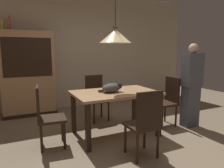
{
  "coord_description": "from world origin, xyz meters",
  "views": [
    {
      "loc": [
        -1.56,
        -2.54,
        1.42
      ],
      "look_at": [
        -0.02,
        0.67,
        0.85
      ],
      "focal_mm": 32.9,
      "sensor_mm": 36.0,
      "label": 1
    }
  ],
  "objects_px": {
    "chair_right_side": "(168,99)",
    "cat_sleeping": "(112,88)",
    "chair_near_front": "(145,121)",
    "book_yellow_short": "(2,26)",
    "hutch_bookcase": "(28,76)",
    "chair_far_back": "(96,96)",
    "book_red_tall": "(10,23)",
    "chair_left_side": "(46,114)",
    "book_brown_thick": "(6,25)",
    "pendant_lamp": "(115,36)",
    "dining_table": "(115,98)",
    "person_standing": "(191,86)"
  },
  "relations": [
    {
      "from": "chair_far_back",
      "to": "book_red_tall",
      "type": "relative_size",
      "value": 3.32
    },
    {
      "from": "chair_right_side",
      "to": "book_yellow_short",
      "type": "xyz_separation_m",
      "value": [
        -2.79,
        1.85,
        1.43
      ]
    },
    {
      "from": "book_yellow_short",
      "to": "person_standing",
      "type": "bearing_deg",
      "value": -33.78
    },
    {
      "from": "pendant_lamp",
      "to": "chair_near_front",
      "type": "bearing_deg",
      "value": -90.1
    },
    {
      "from": "book_yellow_short",
      "to": "chair_left_side",
      "type": "bearing_deg",
      "value": -73.79
    },
    {
      "from": "chair_near_front",
      "to": "pendant_lamp",
      "type": "bearing_deg",
      "value": 89.9
    },
    {
      "from": "book_red_tall",
      "to": "cat_sleeping",
      "type": "bearing_deg",
      "value": -51.8
    },
    {
      "from": "pendant_lamp",
      "to": "book_red_tall",
      "type": "distance_m",
      "value": 2.42
    },
    {
      "from": "chair_right_side",
      "to": "hutch_bookcase",
      "type": "distance_m",
      "value": 3.02
    },
    {
      "from": "chair_left_side",
      "to": "hutch_bookcase",
      "type": "distance_m",
      "value": 1.88
    },
    {
      "from": "chair_right_side",
      "to": "pendant_lamp",
      "type": "bearing_deg",
      "value": 179.91
    },
    {
      "from": "chair_left_side",
      "to": "book_yellow_short",
      "type": "distance_m",
      "value": 2.39
    },
    {
      "from": "chair_far_back",
      "to": "book_yellow_short",
      "type": "bearing_deg",
      "value": 149.69
    },
    {
      "from": "cat_sleeping",
      "to": "book_red_tall",
      "type": "height_order",
      "value": "book_red_tall"
    },
    {
      "from": "chair_far_back",
      "to": "book_red_tall",
      "type": "xyz_separation_m",
      "value": [
        -1.52,
        0.97,
        1.48
      ]
    },
    {
      "from": "dining_table",
      "to": "book_red_tall",
      "type": "height_order",
      "value": "book_red_tall"
    },
    {
      "from": "pendant_lamp",
      "to": "person_standing",
      "type": "height_order",
      "value": "pendant_lamp"
    },
    {
      "from": "book_yellow_short",
      "to": "person_standing",
      "type": "relative_size",
      "value": 0.13
    },
    {
      "from": "dining_table",
      "to": "book_yellow_short",
      "type": "relative_size",
      "value": 7.0
    },
    {
      "from": "cat_sleeping",
      "to": "book_yellow_short",
      "type": "height_order",
      "value": "book_yellow_short"
    },
    {
      "from": "cat_sleeping",
      "to": "person_standing",
      "type": "bearing_deg",
      "value": -8.75
    },
    {
      "from": "chair_near_front",
      "to": "hutch_bookcase",
      "type": "relative_size",
      "value": 0.5
    },
    {
      "from": "book_brown_thick",
      "to": "chair_near_front",
      "type": "bearing_deg",
      "value": -59.71
    },
    {
      "from": "chair_far_back",
      "to": "dining_table",
      "type": "bearing_deg",
      "value": -89.63
    },
    {
      "from": "person_standing",
      "to": "chair_far_back",
      "type": "bearing_deg",
      "value": 142.62
    },
    {
      "from": "chair_near_front",
      "to": "hutch_bookcase",
      "type": "bearing_deg",
      "value": 114.35
    },
    {
      "from": "dining_table",
      "to": "book_yellow_short",
      "type": "xyz_separation_m",
      "value": [
        -1.66,
        1.85,
        1.29
      ]
    },
    {
      "from": "chair_near_front",
      "to": "chair_far_back",
      "type": "height_order",
      "value": "same"
    },
    {
      "from": "chair_right_side",
      "to": "cat_sleeping",
      "type": "height_order",
      "value": "chair_right_side"
    },
    {
      "from": "chair_right_side",
      "to": "chair_left_side",
      "type": "bearing_deg",
      "value": 179.74
    },
    {
      "from": "chair_near_front",
      "to": "book_red_tall",
      "type": "height_order",
      "value": "book_red_tall"
    },
    {
      "from": "chair_near_front",
      "to": "book_yellow_short",
      "type": "relative_size",
      "value": 4.65
    },
    {
      "from": "book_red_tall",
      "to": "book_brown_thick",
      "type": "bearing_deg",
      "value": 180.0
    },
    {
      "from": "chair_right_side",
      "to": "cat_sleeping",
      "type": "relative_size",
      "value": 2.34
    },
    {
      "from": "book_red_tall",
      "to": "chair_far_back",
      "type": "bearing_deg",
      "value": -32.49
    },
    {
      "from": "pendant_lamp",
      "to": "book_yellow_short",
      "type": "relative_size",
      "value": 6.5
    },
    {
      "from": "chair_left_side",
      "to": "pendant_lamp",
      "type": "height_order",
      "value": "pendant_lamp"
    },
    {
      "from": "chair_left_side",
      "to": "book_yellow_short",
      "type": "bearing_deg",
      "value": 106.21
    },
    {
      "from": "chair_far_back",
      "to": "cat_sleeping",
      "type": "distance_m",
      "value": 0.95
    },
    {
      "from": "pendant_lamp",
      "to": "dining_table",
      "type": "bearing_deg",
      "value": 0.0
    },
    {
      "from": "chair_right_side",
      "to": "hutch_bookcase",
      "type": "relative_size",
      "value": 0.5
    },
    {
      "from": "book_yellow_short",
      "to": "book_red_tall",
      "type": "xyz_separation_m",
      "value": [
        0.14,
        0.0,
        0.05
      ]
    },
    {
      "from": "chair_near_front",
      "to": "book_red_tall",
      "type": "relative_size",
      "value": 3.32
    },
    {
      "from": "book_red_tall",
      "to": "book_yellow_short",
      "type": "bearing_deg",
      "value": 180.0
    },
    {
      "from": "chair_near_front",
      "to": "pendant_lamp",
      "type": "height_order",
      "value": "pendant_lamp"
    },
    {
      "from": "cat_sleeping",
      "to": "person_standing",
      "type": "height_order",
      "value": "person_standing"
    },
    {
      "from": "dining_table",
      "to": "cat_sleeping",
      "type": "distance_m",
      "value": 0.19
    },
    {
      "from": "book_brown_thick",
      "to": "pendant_lamp",
      "type": "bearing_deg",
      "value": -49.21
    },
    {
      "from": "chair_far_back",
      "to": "cat_sleeping",
      "type": "height_order",
      "value": "chair_far_back"
    },
    {
      "from": "pendant_lamp",
      "to": "book_yellow_short",
      "type": "bearing_deg",
      "value": 131.99
    }
  ]
}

